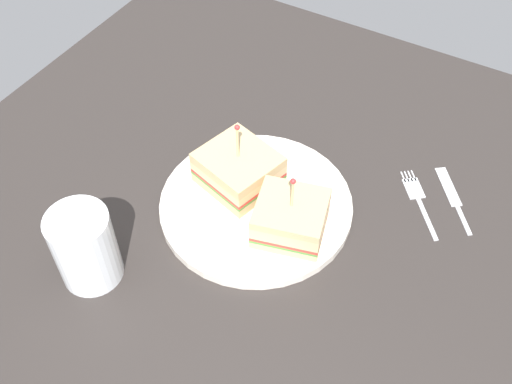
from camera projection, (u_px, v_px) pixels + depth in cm
name	position (u px, v px, depth cm)	size (l,w,h in cm)	color
ground_plane	(256.00, 213.00, 81.08)	(90.41, 90.41, 2.00)	#2D2826
plate	(256.00, 205.00, 79.85)	(25.34, 25.34, 1.24)	silver
sandwich_half_front	(238.00, 169.00, 79.80)	(10.91, 11.46, 10.37)	tan
sandwich_half_back	(291.00, 218.00, 74.53)	(9.94, 10.26, 9.55)	tan
drink_glass	(86.00, 249.00, 70.15)	(7.32, 7.32, 10.22)	#B74C33
fork	(417.00, 196.00, 81.45)	(10.11, 8.49, 0.35)	silver
knife	(453.00, 196.00, 81.47)	(10.07, 8.02, 0.35)	silver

